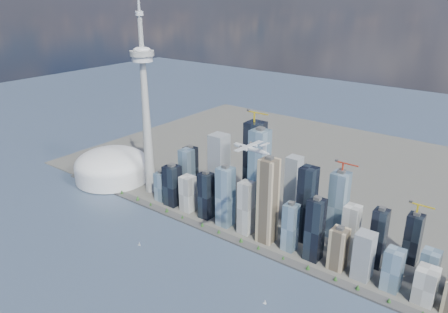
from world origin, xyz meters
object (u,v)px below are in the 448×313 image
Objects in this scene: needle_tower at (145,103)px; sailboat_west at (139,244)px; dome_stadium at (112,166)px; airplane at (251,148)px; sailboat_east at (265,303)px.

needle_tower is 56.11× the size of sailboat_west.
dome_stadium is 2.71× the size of airplane.
needle_tower is at bearing 151.04° from sailboat_east.
dome_stadium is 20.39× the size of sailboat_west.
sailboat_west is (168.60, -193.06, -232.69)m from needle_tower.
sailboat_west is at bearing 173.97° from sailboat_east.
needle_tower is at bearing 125.19° from sailboat_west.
needle_tower reaches higher than airplane.
sailboat_west is 1.11× the size of sailboat_east.
airplane reaches higher than sailboat_west.
airplane is (551.72, -142.89, 216.87)m from dome_stadium.
needle_tower is at bearing 164.11° from airplane.
needle_tower reaches higher than dome_stadium.
needle_tower is 346.18m from sailboat_west.
airplane is 353.29m from sailboat_west.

